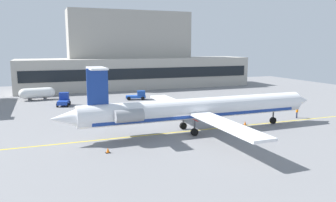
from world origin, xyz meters
The scene contains 9 objects.
ground centered at (0.00, 0.00, -0.05)m, with size 120.00×120.00×0.11m.
terminal_building centered at (7.28, 46.70, 7.28)m, with size 57.93×12.57×19.21m.
regional_jet centered at (2.21, 0.33, 2.88)m, with size 34.58×27.45×8.23m.
baggage_tug centered at (-11.86, 25.12, 1.02)m, with size 2.64×3.42×2.28m.
pushback_tractor centered at (2.24, 26.82, 0.82)m, with size 4.13×2.54×1.75m.
fuel_tank centered at (-16.32, 33.36, 1.36)m, with size 6.70×2.63×2.41m.
marshaller centered at (19.53, 2.12, 0.94)m, with size 0.57×0.72×1.87m.
safety_cone_alpha centered at (9.90, 1.10, 0.25)m, with size 0.47×0.47×0.55m.
safety_cone_bravo centered at (-9.55, -4.00, 0.25)m, with size 0.47×0.47×0.55m.
Camera 1 is at (-15.22, -35.55, 10.49)m, focal length 35.30 mm.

